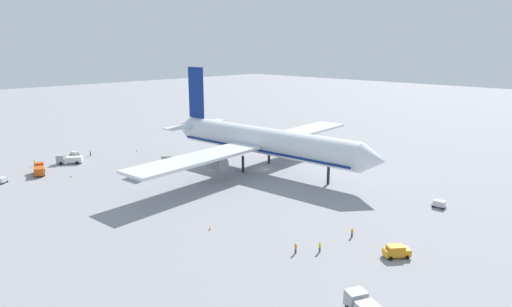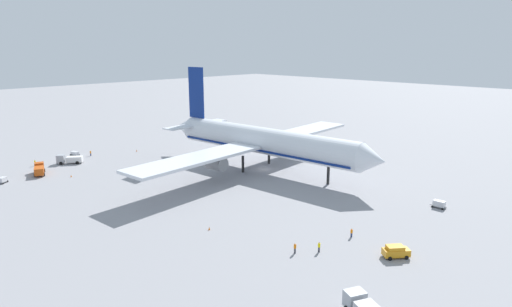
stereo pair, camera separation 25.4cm
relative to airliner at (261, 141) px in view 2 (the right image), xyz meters
The scene contains 16 objects.
ground_plane 7.87m from the airliner, ahead, with size 600.00×600.00×0.00m, color gray.
airliner is the anchor object (origin of this frame).
service_truck_1 58.43m from the airliner, 130.11° to the right, with size 6.84×4.39×2.65m.
service_truck_2 55.22m from the airliner, 141.11° to the right, with size 5.91×6.86×2.63m.
service_van 55.79m from the airliner, 23.50° to the right, with size 4.01×4.37×1.97m.
baggage_cart_0 47.43m from the airliner, ahead, with size 3.31×1.57×1.53m.
baggage_cart_1 59.22m from the airliner, 150.15° to the right, with size 3.57×2.20×1.22m.
baggage_cart_2 64.95m from the airliner, 123.94° to the right, with size 2.52×2.76×1.45m.
ground_worker_1 54.11m from the airliner, 150.81° to the right, with size 0.50×0.50×1.72m.
ground_worker_2 46.98m from the airliner, 26.21° to the right, with size 0.45×0.45×1.61m.
ground_worker_3 63.51m from the airliner, 138.04° to the right, with size 0.45×0.45×1.74m.
ground_worker_4 50.84m from the airliner, 35.34° to the right, with size 0.50×0.50×1.77m.
ground_worker_5 50.70m from the airliner, 39.85° to the right, with size 0.56×0.56×1.77m.
traffic_cone_0 42.63m from the airliner, 59.08° to the right, with size 0.36×0.36×0.55m, color orange.
traffic_cone_1 44.87m from the airliner, 162.62° to the right, with size 0.36×0.36×0.55m, color orange.
traffic_cone_2 49.84m from the airliner, 126.35° to the right, with size 0.36×0.36×0.55m, color orange.
Camera 2 is at (78.13, -82.48, 32.45)m, focal length 30.63 mm.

